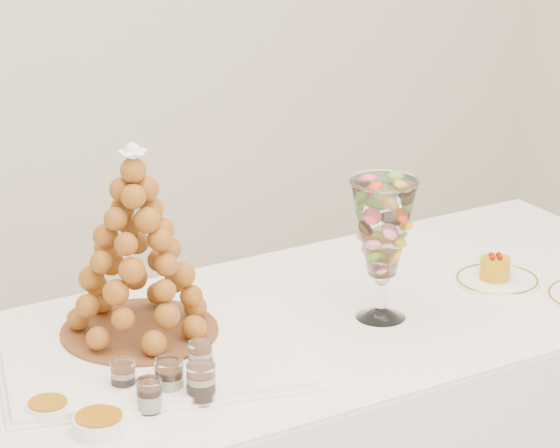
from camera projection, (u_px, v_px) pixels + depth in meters
lace_tray at (150, 355)px, 2.70m from camera, size 0.68×0.58×0.02m
macaron_vase at (383, 230)px, 2.83m from camera, size 0.14×0.14×0.31m
cake_plate at (497, 281)px, 3.08m from camera, size 0.20×0.20×0.01m
verrine_a at (123, 377)px, 2.56m from camera, size 0.06×0.06×0.07m
verrine_b at (169, 378)px, 2.54m from camera, size 0.06×0.06×0.08m
verrine_c at (200, 357)px, 2.64m from camera, size 0.05×0.05×0.07m
verrine_d at (149, 395)px, 2.49m from camera, size 0.05×0.05×0.06m
verrine_e at (201, 383)px, 2.52m from camera, size 0.07×0.07×0.08m
ramekin_back at (48, 409)px, 2.47m from camera, size 0.08×0.08×0.03m
ramekin_front at (99, 425)px, 2.42m from camera, size 0.10×0.10×0.03m
croquembouche at (136, 243)px, 2.71m from camera, size 0.33×0.33×0.41m
mousse_cake at (495, 268)px, 3.07m from camera, size 0.07×0.07×0.06m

